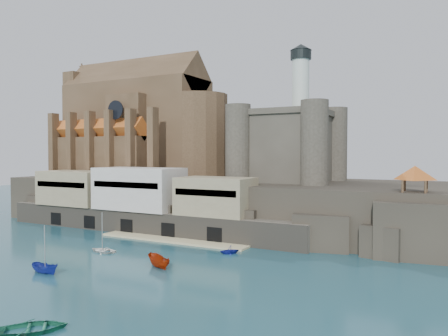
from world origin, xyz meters
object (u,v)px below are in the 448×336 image
at_px(church, 141,129).
at_px(pavilion, 415,175).
at_px(boat_2, 45,273).
at_px(castle_keep, 289,142).

distance_m(church, pavilion, 68.65).
distance_m(pavilion, boat_2, 55.89).
relative_size(castle_keep, boat_2, 6.42).
bearing_deg(pavilion, boat_2, -141.83).
height_order(church, pavilion, church).
distance_m(church, castle_keep, 40.39).
relative_size(castle_keep, pavilion, 4.58).
distance_m(church, boat_2, 59.02).
bearing_deg(castle_keep, pavilion, -30.18).
bearing_deg(castle_keep, boat_2, -109.10).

